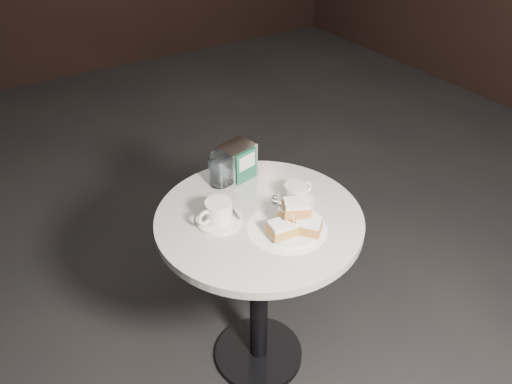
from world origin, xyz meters
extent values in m
plane|color=black|center=(0.00, 0.00, 0.00)|extent=(7.00, 7.00, 0.00)
cylinder|color=black|center=(0.00, 0.00, 0.01)|extent=(0.36, 0.36, 0.03)
cylinder|color=black|center=(0.00, 0.00, 0.36)|extent=(0.07, 0.07, 0.70)
cylinder|color=silver|center=(0.00, 0.00, 0.73)|extent=(0.70, 0.70, 0.03)
cylinder|color=white|center=(0.04, -0.10, 0.75)|extent=(0.29, 0.29, 0.00)
cylinder|color=silver|center=(0.05, -0.13, 0.75)|extent=(0.22, 0.22, 0.01)
cube|color=#C88C3D|center=(0.00, -0.13, 0.77)|extent=(0.09, 0.08, 0.03)
cube|color=white|center=(0.00, -0.13, 0.79)|extent=(0.08, 0.07, 0.01)
cube|color=#BB7739|center=(0.08, -0.16, 0.77)|extent=(0.11, 0.11, 0.03)
cube|color=white|center=(0.08, -0.16, 0.79)|extent=(0.10, 0.10, 0.01)
cube|color=#CA883E|center=(0.06, -0.11, 0.80)|extent=(0.10, 0.09, 0.03)
cube|color=white|center=(0.06, -0.11, 0.82)|extent=(0.09, 0.08, 0.01)
cube|color=#C6843D|center=(0.06, -0.12, 0.83)|extent=(0.10, 0.10, 0.03)
cube|color=white|center=(0.06, -0.12, 0.85)|extent=(0.10, 0.09, 0.01)
cylinder|color=white|center=(-0.13, 0.04, 0.75)|extent=(0.18, 0.18, 0.01)
cylinder|color=white|center=(-0.13, 0.04, 0.79)|extent=(0.10, 0.10, 0.07)
cylinder|color=#90634E|center=(-0.13, 0.04, 0.82)|extent=(0.09, 0.09, 0.00)
torus|color=beige|center=(-0.18, 0.03, 0.79)|extent=(0.06, 0.02, 0.06)
cube|color=silver|center=(-0.07, 0.05, 0.76)|extent=(0.02, 0.11, 0.00)
sphere|color=#AEAEB2|center=(-0.08, 0.11, 0.76)|extent=(0.02, 0.02, 0.02)
cylinder|color=silver|center=(0.15, 0.00, 0.75)|extent=(0.15, 0.15, 0.01)
cylinder|color=silver|center=(0.15, 0.00, 0.79)|extent=(0.09, 0.09, 0.06)
cylinder|color=#866349|center=(0.15, 0.00, 0.81)|extent=(0.08, 0.08, 0.00)
torus|color=beige|center=(0.20, 0.00, 0.79)|extent=(0.05, 0.02, 0.05)
cube|color=silver|center=(0.09, -0.01, 0.76)|extent=(0.04, 0.09, 0.00)
sphere|color=#B7B8BC|center=(0.09, 0.04, 0.76)|extent=(0.02, 0.02, 0.02)
cylinder|color=silver|center=(-0.02, 0.24, 0.81)|extent=(0.09, 0.09, 0.12)
cylinder|color=silver|center=(-0.02, 0.24, 0.80)|extent=(0.08, 0.08, 0.10)
cylinder|color=white|center=(0.05, 0.23, 0.80)|extent=(0.07, 0.07, 0.10)
cylinder|color=white|center=(0.05, 0.23, 0.79)|extent=(0.06, 0.06, 0.09)
cube|color=silver|center=(0.05, 0.23, 0.81)|extent=(0.14, 0.12, 0.14)
cube|color=#1A5B3E|center=(0.06, 0.18, 0.82)|extent=(0.09, 0.02, 0.12)
cube|color=silver|center=(0.06, 0.18, 0.84)|extent=(0.07, 0.02, 0.05)
camera|label=1|loc=(-0.71, -1.11, 1.77)|focal=35.00mm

